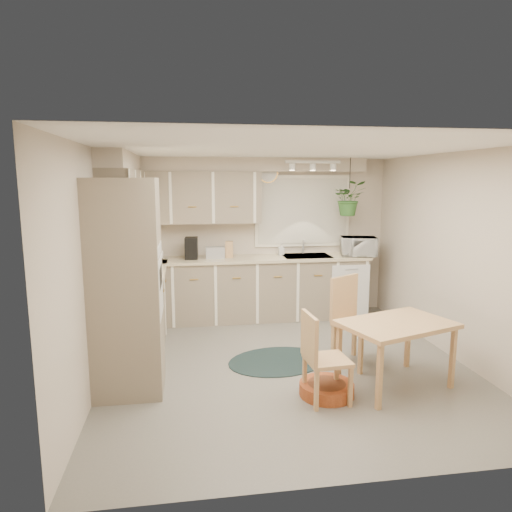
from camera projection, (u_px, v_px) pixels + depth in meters
name	position (u px, v px, depth m)	size (l,w,h in m)	color
floor	(286.00, 364.00, 5.20)	(4.20, 4.20, 0.00)	#69665D
ceiling	(289.00, 149.00, 4.81)	(4.20, 4.20, 0.00)	white
wall_back	(258.00, 237.00, 7.05)	(4.00, 0.04, 2.40)	#BFB09E
wall_front	(357.00, 317.00, 2.96)	(4.00, 0.04, 2.40)	#BFB09E
wall_left	(98.00, 266.00, 4.71)	(0.04, 4.20, 2.40)	#BFB09E
wall_right	(455.00, 256.00, 5.30)	(0.04, 4.20, 2.40)	#BFB09E
base_cab_left	(139.00, 311.00, 5.73)	(0.60, 1.85, 0.90)	gray
base_cab_back	(248.00, 290.00, 6.85)	(3.60, 0.60, 0.90)	gray
counter_left	(139.00, 275.00, 5.65)	(0.64, 1.89, 0.04)	beige
counter_back	(248.00, 259.00, 6.77)	(3.64, 0.64, 0.04)	beige
oven_stack	(126.00, 288.00, 4.42)	(0.65, 0.65, 2.10)	gray
wall_oven_face	(160.00, 286.00, 4.46)	(0.02, 0.56, 0.58)	silver
upper_cab_left	(125.00, 201.00, 5.61)	(0.35, 2.00, 0.75)	gray
upper_cab_back	(192.00, 198.00, 6.63)	(2.00, 0.35, 0.75)	gray
soffit_left	(121.00, 161.00, 5.52)	(0.30, 2.00, 0.20)	#BFB09E
soffit_back	(246.00, 165.00, 6.69)	(3.60, 0.30, 0.20)	#BFB09E
cooktop	(134.00, 283.00, 5.09)	(0.52, 0.58, 0.02)	silver
range_hood	(130.00, 242.00, 5.01)	(0.40, 0.60, 0.14)	silver
window_blinds	(303.00, 211.00, 7.06)	(1.40, 0.02, 1.00)	white
window_frame	(303.00, 211.00, 7.07)	(1.50, 0.02, 1.10)	silver
sink	(306.00, 259.00, 6.91)	(0.70, 0.48, 0.10)	#B4B6BC
dishwasher_front	(350.00, 292.00, 6.78)	(0.58, 0.01, 0.83)	silver
track_light_bar	(313.00, 162.00, 6.43)	(0.80, 0.04, 0.04)	silver
wall_clock	(268.00, 173.00, 6.88)	(0.30, 0.30, 0.03)	gold
dining_table	(395.00, 354.00, 4.61)	(1.08, 0.72, 0.68)	tan
chair_left	(327.00, 357.00, 4.28)	(0.41, 0.41, 0.87)	tan
chair_back	(358.00, 322.00, 5.14)	(0.47, 0.47, 1.00)	tan
braided_rug	(278.00, 361.00, 5.28)	(1.16, 0.87, 0.01)	black
pet_bed	(327.00, 389.00, 4.45)	(0.53, 0.53, 0.12)	#A34E20
microwave	(358.00, 244.00, 6.89)	(0.52, 0.29, 0.35)	silver
soap_bottle	(281.00, 252.00, 6.99)	(0.08, 0.18, 0.08)	silver
hanging_plant	(349.00, 202.00, 6.76)	(0.46, 0.52, 0.40)	#2E5E25
coffee_maker	(191.00, 248.00, 6.62)	(0.18, 0.22, 0.32)	black
toaster	(215.00, 252.00, 6.71)	(0.28, 0.16, 0.17)	#B4B6BC
knife_block	(229.00, 249.00, 6.76)	(0.11, 0.11, 0.24)	tan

